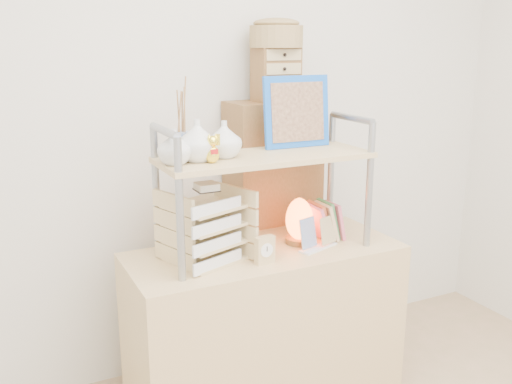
# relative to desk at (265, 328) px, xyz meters

# --- Properties ---
(room_shell) EXTENTS (3.42, 3.41, 2.61)m
(room_shell) POSITION_rel_desk_xyz_m (0.00, -0.81, 1.32)
(room_shell) COLOR silver
(room_shell) RESTS_ON ground
(desk) EXTENTS (1.20, 0.50, 0.75)m
(desk) POSITION_rel_desk_xyz_m (0.00, 0.00, 0.00)
(desk) COLOR tan
(desk) RESTS_ON ground
(cabinet) EXTENTS (0.46, 0.25, 1.35)m
(cabinet) POSITION_rel_desk_xyz_m (0.23, 0.37, 0.30)
(cabinet) COLOR brown
(cabinet) RESTS_ON ground
(hutch) EXTENTS (0.92, 0.34, 0.74)m
(hutch) POSITION_rel_desk_xyz_m (-0.08, 0.01, 0.81)
(hutch) COLOR #91969E
(hutch) RESTS_ON desk
(letter_tray) EXTENTS (0.34, 0.34, 0.33)m
(letter_tray) POSITION_rel_desk_xyz_m (-0.27, -0.01, 0.51)
(letter_tray) COLOR tan
(letter_tray) RESTS_ON desk
(salt_lamp) EXTENTS (0.14, 0.13, 0.21)m
(salt_lamp) POSITION_rel_desk_xyz_m (0.18, 0.01, 0.48)
(salt_lamp) COLOR brown
(salt_lamp) RESTS_ON desk
(desk_clock) EXTENTS (0.09, 0.05, 0.12)m
(desk_clock) POSITION_rel_desk_xyz_m (-0.07, -0.14, 0.43)
(desk_clock) COLOR tan
(desk_clock) RESTS_ON desk
(postcard_stand) EXTENTS (0.21, 0.12, 0.14)m
(postcard_stand) POSITION_rel_desk_xyz_m (0.22, -0.08, 0.42)
(postcard_stand) COLOR white
(postcard_stand) RESTS_ON desk
(drawer_chest) EXTENTS (0.20, 0.16, 0.25)m
(drawer_chest) POSITION_rel_desk_xyz_m (0.23, 0.35, 1.10)
(drawer_chest) COLOR brown
(drawer_chest) RESTS_ON cabinet
(woven_basket) EXTENTS (0.25, 0.25, 0.10)m
(woven_basket) POSITION_rel_desk_xyz_m (0.23, 0.35, 1.28)
(woven_basket) COLOR olive
(woven_basket) RESTS_ON drawer_chest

